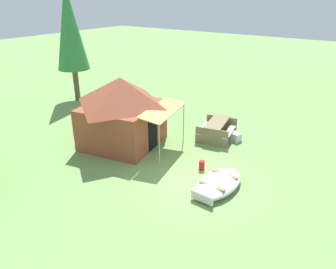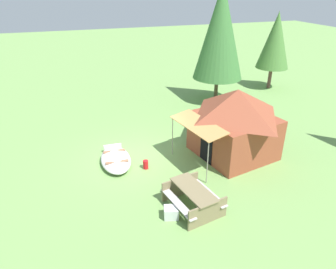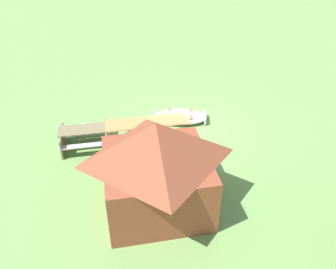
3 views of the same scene
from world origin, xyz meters
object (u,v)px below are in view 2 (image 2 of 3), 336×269
Objects in this scene: cooler_box at (171,212)px; pine_tree_back_right at (275,41)px; picnic_table at (193,196)px; pine_tree_far_center at (220,31)px; beached_rowboat at (116,159)px; canvas_cabin_tent at (235,122)px; fuel_can at (146,165)px.

pine_tree_back_right is (-10.40, 10.83, 3.03)m from cooler_box.
pine_tree_far_center is (-9.04, 5.30, 3.68)m from picnic_table.
pine_tree_back_right is (-6.61, 11.92, 3.02)m from beached_rowboat.
beached_rowboat is 0.46× the size of pine_tree_back_right.
canvas_cabin_tent reaches higher than fuel_can.
cooler_box is 3.03m from fuel_can.
canvas_cabin_tent is 0.64× the size of pine_tree_far_center.
picnic_table is 14.56m from pine_tree_back_right.
canvas_cabin_tent is at bearing 133.09° from picnic_table.
fuel_can is at bearing -163.39° from picnic_table.
picnic_table is 2.98m from fuel_can.
canvas_cabin_tent reaches higher than picnic_table.
fuel_can is 0.05× the size of pine_tree_far_center.
pine_tree_back_right reaches higher than canvas_cabin_tent.
picnic_table is at bearing -30.40° from pine_tree_far_center.
fuel_can is at bearing -55.80° from pine_tree_back_right.
pine_tree_far_center reaches higher than cooler_box.
beached_rowboat is at bearing -60.98° from pine_tree_back_right.
pine_tree_far_center is (1.18, -4.71, 0.94)m from pine_tree_back_right.
pine_tree_far_center is at bearing 149.60° from picnic_table.
picnic_table reaches higher than fuel_can.
beached_rowboat reaches higher than fuel_can.
pine_tree_far_center reaches higher than canvas_cabin_tent.
fuel_can is (-3.03, -0.03, -0.01)m from cooler_box.
fuel_can is 13.47m from pine_tree_back_right.
beached_rowboat is 13.96m from pine_tree_back_right.
cooler_box is at bearing 0.50° from fuel_can.
fuel_can is at bearing 54.16° from beached_rowboat.
beached_rowboat is 1.12× the size of picnic_table.
beached_rowboat is 3.94m from cooler_box.
canvas_cabin_tent is 7.14m from pine_tree_far_center.
pine_tree_far_center is at bearing 146.42° from cooler_box.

